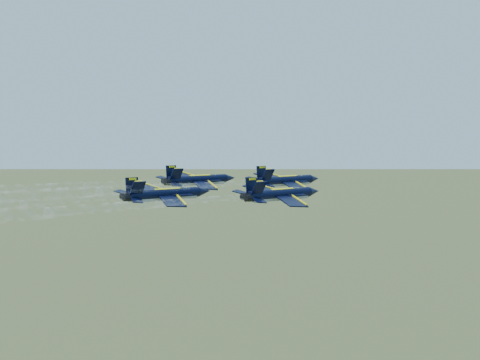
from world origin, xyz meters
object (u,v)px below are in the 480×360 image
Objects in this scene: jet_lead at (287,180)px; jet_left at (199,180)px; jet_right at (281,194)px; jet_slot at (166,194)px.

jet_lead is 1.00× the size of jet_left.
jet_right is 19.72m from jet_slot.
jet_slot is (-7.37, -27.34, 0.00)m from jet_lead.
jet_lead is at bearing 132.76° from jet_right.
jet_lead is 1.00× the size of jet_slot.
jet_lead is 18.06m from jet_right.
jet_slot is (-16.03, -11.49, 0.00)m from jet_right.
jet_left is at bearing -133.61° from jet_lead.
jet_left is (-14.98, -9.46, 0.00)m from jet_lead.
jet_left and jet_slot have the same top height.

